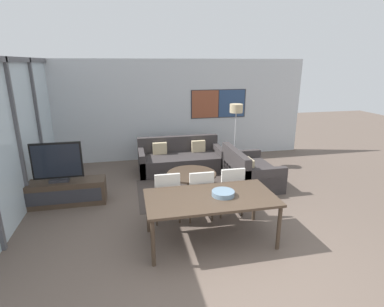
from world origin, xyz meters
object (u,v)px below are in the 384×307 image
object	(u,v)px
floor_lamp	(236,114)
tv_console	(61,193)
dining_chair_right	(230,188)
dining_table	(211,200)
fruit_bowl	(223,193)
coffee_table	(192,178)
television	(57,163)
sofa_main	(180,160)
dining_chair_centre	(200,192)
dining_chair_left	(167,193)
sofa_side	(248,173)

from	to	relation	value
floor_lamp	tv_console	bearing A→B (deg)	-160.59
dining_chair_right	floor_lamp	world-z (taller)	floor_lamp
dining_table	fruit_bowl	world-z (taller)	fruit_bowl
tv_console	floor_lamp	xyz separation A→B (m)	(4.11, 1.45, 1.18)
tv_console	dining_table	world-z (taller)	dining_table
fruit_bowl	floor_lamp	size ratio (longest dim) A/B	0.21
coffee_table	dining_chair_right	xyz separation A→B (m)	(0.47, -1.16, 0.21)
tv_console	television	distance (m)	0.62
sofa_main	dining_table	distance (m)	3.34
television	dining_table	bearing A→B (deg)	-35.78
tv_console	dining_chair_right	distance (m)	3.30
coffee_table	dining_chair_right	world-z (taller)	dining_chair_right
dining_chair_centre	fruit_bowl	world-z (taller)	dining_chair_centre
dining_chair_left	dining_table	bearing A→B (deg)	-51.98
tv_console	sofa_main	world-z (taller)	sofa_main
sofa_main	dining_table	xyz separation A→B (m)	(-0.11, -3.31, 0.42)
sofa_main	tv_console	bearing A→B (deg)	-150.69
television	dining_chair_centre	distance (m)	2.80
television	sofa_main	xyz separation A→B (m)	(2.64, 1.48, -0.59)
dining_chair_left	fruit_bowl	world-z (taller)	dining_chair_left
dining_chair_left	fruit_bowl	bearing A→B (deg)	-44.01
sofa_side	coffee_table	bearing A→B (deg)	95.47
fruit_bowl	floor_lamp	distance (m)	3.62
coffee_table	fruit_bowl	world-z (taller)	fruit_bowl
sofa_side	tv_console	bearing A→B (deg)	93.04
television	sofa_side	bearing A→B (deg)	3.03
dining_table	dining_chair_left	bearing A→B (deg)	128.02
tv_console	dining_chair_centre	xyz separation A→B (m)	(2.53, -1.13, 0.28)
television	dining_chair_left	world-z (taller)	television
television	coffee_table	world-z (taller)	television
television	dining_chair_left	distance (m)	2.26
dining_table	coffee_table	bearing A→B (deg)	86.67
tv_console	sofa_main	bearing A→B (deg)	29.31
fruit_bowl	dining_table	bearing A→B (deg)	178.16
dining_table	floor_lamp	size ratio (longest dim) A/B	1.18
coffee_table	dining_chair_left	world-z (taller)	dining_chair_left
dining_chair_left	coffee_table	bearing A→B (deg)	59.46
sofa_side	dining_table	world-z (taller)	sofa_side
sofa_side	fruit_bowl	world-z (taller)	sofa_side
sofa_side	sofa_main	bearing A→B (deg)	46.97
floor_lamp	sofa_side	bearing A→B (deg)	-94.86
dining_table	television	bearing A→B (deg)	144.22
tv_console	sofa_side	bearing A→B (deg)	3.04
television	dining_chair_centre	world-z (taller)	television
sofa_main	dining_table	size ratio (longest dim) A/B	1.08
television	sofa_side	world-z (taller)	television
dining_chair_right	dining_chair_centre	bearing A→B (deg)	-174.46
coffee_table	sofa_side	bearing A→B (deg)	5.47
sofa_side	dining_chair_left	world-z (taller)	dining_chair_left
coffee_table	dining_chair_centre	xyz separation A→B (m)	(-0.11, -1.22, 0.21)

